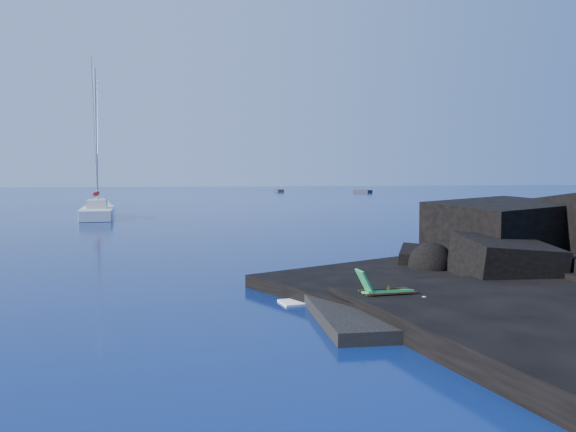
% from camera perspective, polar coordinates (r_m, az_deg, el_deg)
% --- Properties ---
extents(ground, '(400.00, 400.00, 0.00)m').
position_cam_1_polar(ground, '(15.46, 2.67, -11.08)').
color(ground, '#031131').
rests_on(ground, ground).
extents(beach, '(9.08, 6.86, 0.70)m').
position_cam_1_polar(beach, '(17.70, 16.44, -9.29)').
color(beach, black).
rests_on(beach, ground).
extents(surf_foam, '(10.00, 8.00, 0.06)m').
position_cam_1_polar(surf_foam, '(21.80, 11.48, -6.68)').
color(surf_foam, white).
rests_on(surf_foam, ground).
extents(sailboat, '(3.34, 13.88, 14.46)m').
position_cam_1_polar(sailboat, '(57.19, -18.76, -0.18)').
color(sailboat, silver).
rests_on(sailboat, ground).
extents(deck_chair, '(1.61, 0.71, 1.11)m').
position_cam_1_polar(deck_chair, '(16.65, 10.06, -6.84)').
color(deck_chair, '#1C7F44').
rests_on(deck_chair, beach).
extents(towel, '(2.28, 1.59, 0.05)m').
position_cam_1_polar(towel, '(16.20, 12.46, -9.09)').
color(towel, silver).
rests_on(towel, beach).
extents(sunbather, '(1.96, 1.05, 0.25)m').
position_cam_1_polar(sunbather, '(16.16, 12.47, -8.56)').
color(sunbather, '#E49F77').
rests_on(sunbather, towel).
extents(marker_cone, '(0.44, 0.44, 0.54)m').
position_cam_1_polar(marker_cone, '(16.79, 10.14, -7.75)').
color(marker_cone, orange).
rests_on(marker_cone, beach).
extents(distant_boat_a, '(1.75, 5.06, 0.67)m').
position_cam_1_polar(distant_boat_a, '(143.08, -0.91, 2.47)').
color(distant_boat_a, '#2B2B30').
rests_on(distant_boat_a, ground).
extents(distant_boat_b, '(3.35, 5.36, 0.68)m').
position_cam_1_polar(distant_boat_b, '(137.52, 7.60, 2.37)').
color(distant_boat_b, '#222227').
rests_on(distant_boat_b, ground).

